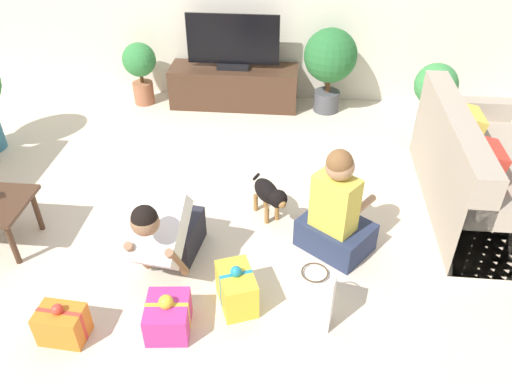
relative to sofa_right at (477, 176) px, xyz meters
The scene contains 14 objects.
ground_plane 2.51m from the sofa_right, 167.62° to the right, with size 16.00×16.00×0.00m, color beige.
sofa_right is the anchor object (origin of this frame).
tv_console 2.92m from the sofa_right, 142.07° to the left, with size 1.48×0.46×0.46m.
tv 2.95m from the sofa_right, 142.07° to the left, with size 1.04×0.20×0.61m.
potted_plant_back_left 3.82m from the sofa_right, 152.78° to the left, with size 0.39×0.39×0.73m.
potted_plant_corner_right 1.28m from the sofa_right, 96.79° to the left, with size 0.44×0.44×0.80m.
potted_plant_back_right 2.15m from the sofa_right, 124.82° to the left, with size 0.59×0.59×0.96m.
person_kneeling 2.62m from the sofa_right, 157.69° to the right, with size 0.42×0.81×0.78m.
person_sitting 1.38m from the sofa_right, 150.87° to the right, with size 0.66×0.63×0.91m.
dog 1.77m from the sofa_right, 168.81° to the right, with size 0.33×0.44×0.37m.
gift_box_a 3.41m from the sofa_right, 150.18° to the right, with size 0.30×0.23×0.30m.
gift_box_b 2.30m from the sofa_right, 145.21° to the right, with size 0.33×0.40×0.35m.
gift_box_c 2.79m from the sofa_right, 145.78° to the right, with size 0.31×0.34×0.30m.
gift_bag_a 1.97m from the sofa_right, 134.23° to the right, with size 0.29×0.20×0.46m.
Camera 1 is at (0.90, -3.12, 2.66)m, focal length 35.00 mm.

